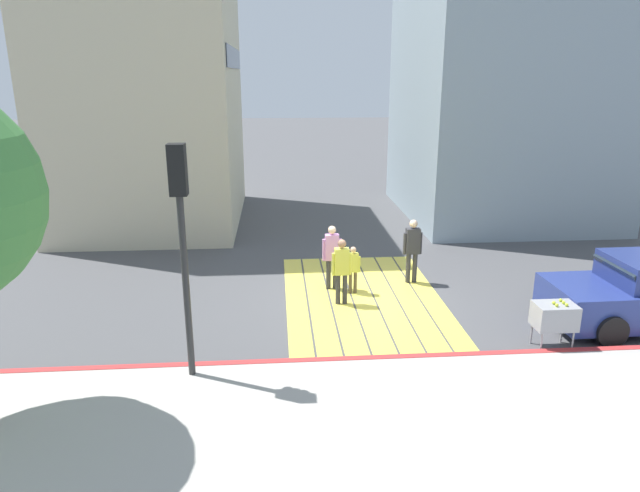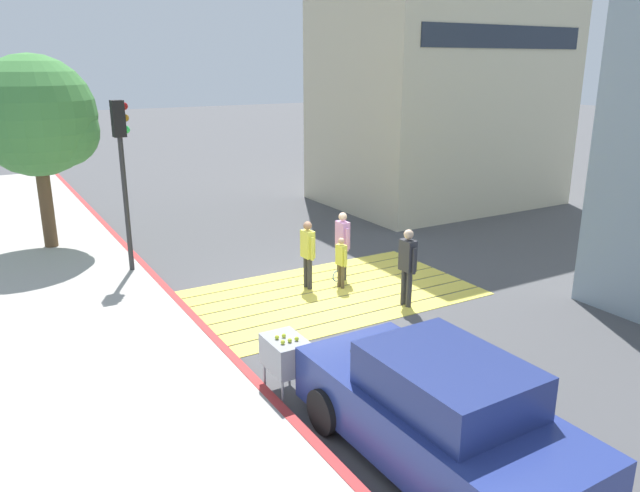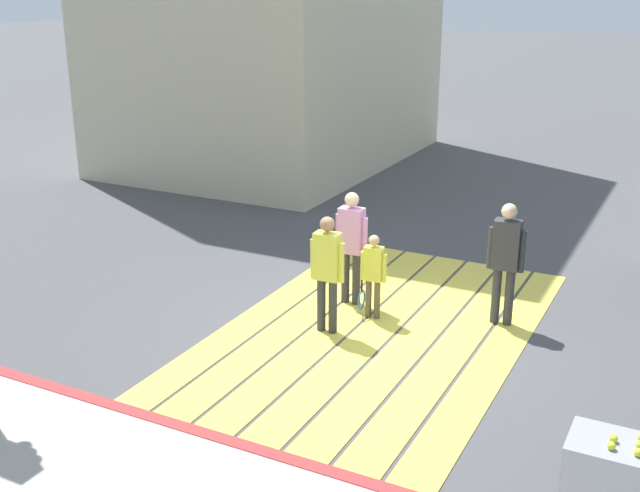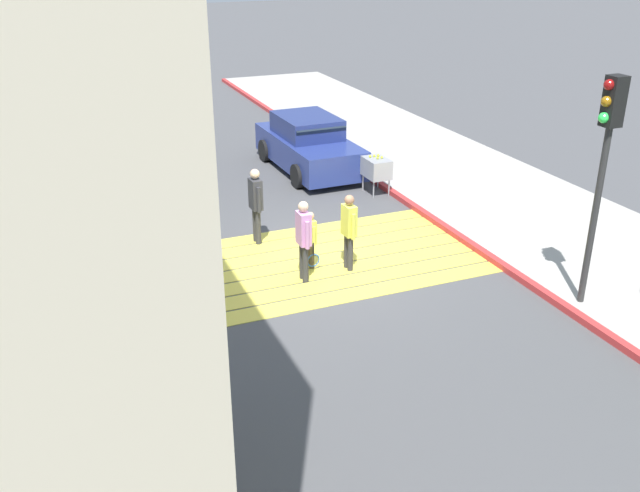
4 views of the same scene
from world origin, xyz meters
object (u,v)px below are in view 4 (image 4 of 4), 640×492
object	(u,v)px
car_parked_near_curb	(309,145)
traffic_light_corner	(605,148)
pedestrian_adult_lead	(349,227)
pedestrian_child_with_racket	(311,237)
pedestrian_adult_trailing	(256,201)
tennis_ball_cart	(376,168)
pedestrian_adult_side	(304,235)

from	to	relation	value
car_parked_near_curb	traffic_light_corner	world-z (taller)	traffic_light_corner
car_parked_near_curb	pedestrian_adult_lead	bearing A→B (deg)	75.38
traffic_light_corner	pedestrian_child_with_racket	distance (m)	5.75
pedestrian_adult_lead	pedestrian_child_with_racket	distance (m)	0.81
pedestrian_adult_trailing	tennis_ball_cart	bearing A→B (deg)	-153.49
pedestrian_adult_trailing	pedestrian_child_with_racket	xyz separation A→B (m)	(-0.63, 1.65, -0.32)
pedestrian_adult_trailing	pedestrian_adult_side	xyz separation A→B (m)	(-0.29, 2.14, -0.03)
traffic_light_corner	pedestrian_adult_lead	distance (m)	4.97
traffic_light_corner	pedestrian_child_with_racket	size ratio (longest dim) A/B	3.47
traffic_light_corner	pedestrian_adult_lead	size ratio (longest dim) A/B	2.63
pedestrian_adult_lead	pedestrian_child_with_racket	xyz separation A→B (m)	(0.68, -0.36, -0.26)
traffic_light_corner	pedestrian_adult_side	xyz separation A→B (m)	(4.31, -2.95, -2.06)
tennis_ball_cart	pedestrian_adult_lead	world-z (taller)	pedestrian_adult_lead
pedestrian_adult_side	car_parked_near_curb	bearing A→B (deg)	-112.30
pedestrian_adult_trailing	pedestrian_adult_side	size ratio (longest dim) A/B	1.03
traffic_light_corner	car_parked_near_curb	bearing A→B (deg)	-80.67
traffic_light_corner	pedestrian_adult_side	world-z (taller)	traffic_light_corner
tennis_ball_cart	pedestrian_adult_side	world-z (taller)	pedestrian_adult_side
traffic_light_corner	pedestrian_adult_trailing	world-z (taller)	traffic_light_corner
car_parked_near_curb	pedestrian_child_with_racket	xyz separation A→B (m)	(2.39, 6.17, -0.05)
pedestrian_adult_lead	pedestrian_adult_trailing	xyz separation A→B (m)	(1.32, -2.01, 0.06)
pedestrian_adult_lead	tennis_ball_cart	bearing A→B (deg)	-123.31
car_parked_near_curb	pedestrian_adult_lead	xyz separation A→B (m)	(1.70, 6.53, 0.21)
car_parked_near_curb	pedestrian_child_with_racket	distance (m)	6.62
pedestrian_child_with_racket	pedestrian_adult_trailing	bearing A→B (deg)	-69.01
tennis_ball_cart	pedestrian_child_with_racket	size ratio (longest dim) A/B	0.83
pedestrian_adult_lead	pedestrian_adult_side	world-z (taller)	pedestrian_adult_side
pedestrian_adult_side	traffic_light_corner	bearing A→B (deg)	145.58
car_parked_near_curb	tennis_ball_cart	bearing A→B (deg)	109.33
tennis_ball_cart	pedestrian_adult_lead	bearing A→B (deg)	56.69
car_parked_near_curb	pedestrian_adult_lead	size ratio (longest dim) A/B	2.69
traffic_light_corner	tennis_ball_cart	world-z (taller)	traffic_light_corner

